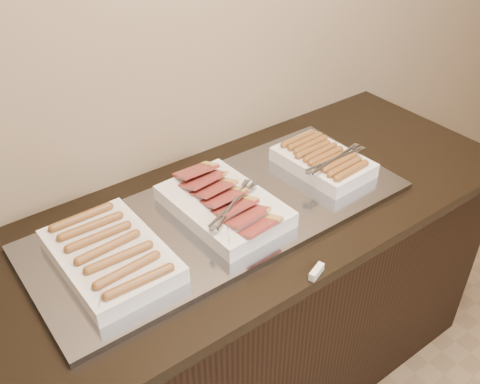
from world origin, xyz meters
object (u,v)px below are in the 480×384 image
(counter, at_px, (231,312))
(dish_left, at_px, (110,254))
(dish_right, at_px, (324,160))
(warming_tray, at_px, (223,215))
(dish_center, at_px, (224,204))

(counter, distance_m, dish_left, 0.64)
(dish_left, distance_m, dish_right, 0.80)
(warming_tray, bearing_deg, dish_right, -0.63)
(dish_center, bearing_deg, dish_right, -2.67)
(dish_center, height_order, dish_right, dish_center)
(warming_tray, xyz_separation_m, dish_left, (-0.38, -0.00, 0.04))
(dish_left, xyz_separation_m, dish_center, (0.38, -0.00, 0.00))
(dish_left, relative_size, dish_center, 0.95)
(counter, height_order, warming_tray, warming_tray)
(dish_center, xyz_separation_m, dish_right, (0.42, -0.00, 0.00))
(warming_tray, xyz_separation_m, dish_center, (0.00, -0.00, 0.04))
(dish_left, height_order, dish_center, dish_center)
(counter, distance_m, dish_right, 0.64)
(counter, relative_size, warming_tray, 1.72)
(dish_center, relative_size, dish_right, 1.27)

